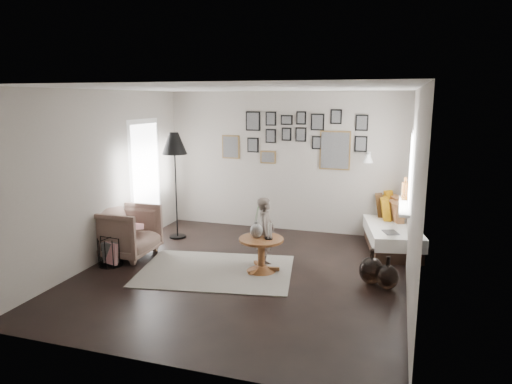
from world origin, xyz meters
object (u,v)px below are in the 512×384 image
(armchair, at_px, (126,232))
(pedestal_table, at_px, (261,256))
(magazine_basket, at_px, (110,252))
(vase, at_px, (256,228))
(floor_lamp, at_px, (174,147))
(daybed, at_px, (391,230))
(demijohn_large, at_px, (371,270))
(demijohn_small, at_px, (387,277))
(child, at_px, (266,233))

(armchair, bearing_deg, pedestal_table, -90.46)
(armchair, relative_size, magazine_basket, 2.05)
(vase, xyz_separation_m, magazine_basket, (-2.16, -0.45, -0.43))
(armchair, bearing_deg, floor_lamp, -15.75)
(daybed, height_order, demijohn_large, daybed)
(vase, distance_m, demijohn_small, 1.90)
(magazine_basket, relative_size, child, 0.41)
(armchair, bearing_deg, demijohn_small, -91.78)
(daybed, relative_size, child, 1.83)
(demijohn_small, bearing_deg, child, 169.82)
(vase, height_order, daybed, vase)
(pedestal_table, distance_m, daybed, 2.53)
(pedestal_table, xyz_separation_m, armchair, (-2.24, 0.01, 0.17))
(daybed, relative_size, floor_lamp, 1.02)
(child, bearing_deg, magazine_basket, 101.36)
(armchair, height_order, demijohn_small, armchair)
(armchair, relative_size, child, 0.84)
(demijohn_large, xyz_separation_m, demijohn_small, (0.21, -0.12, -0.02))
(vase, height_order, floor_lamp, floor_lamp)
(daybed, distance_m, floor_lamp, 3.98)
(magazine_basket, bearing_deg, demijohn_small, 4.72)
(daybed, xyz_separation_m, child, (-1.76, -1.59, 0.25))
(pedestal_table, height_order, demijohn_large, pedestal_table)
(magazine_basket, height_order, demijohn_large, demijohn_large)
(armchair, height_order, child, child)
(daybed, relative_size, armchair, 2.18)
(pedestal_table, xyz_separation_m, vase, (-0.08, 0.02, 0.41))
(pedestal_table, relative_size, demijohn_large, 1.30)
(vase, distance_m, demijohn_large, 1.69)
(armchair, bearing_deg, magazine_basket, -179.91)
(floor_lamp, bearing_deg, vase, -31.27)
(demijohn_large, height_order, demijohn_small, demijohn_large)
(pedestal_table, height_order, child, child)
(magazine_basket, bearing_deg, demijohn_large, 6.78)
(demijohn_small, distance_m, child, 1.82)
(floor_lamp, bearing_deg, pedestal_table, -30.64)
(magazine_basket, distance_m, demijohn_large, 3.81)
(demijohn_small, bearing_deg, armchair, 178.42)
(armchair, xyz_separation_m, floor_lamp, (0.31, 1.13, 1.23))
(daybed, bearing_deg, floor_lamp, 179.49)
(daybed, bearing_deg, magazine_basket, -161.54)
(magazine_basket, xyz_separation_m, demijohn_small, (4.00, 0.33, -0.04))
(demijohn_small, bearing_deg, vase, 176.28)
(pedestal_table, bearing_deg, floor_lamp, 149.36)
(daybed, xyz_separation_m, demijohn_large, (-0.21, -1.79, -0.09))
(demijohn_large, bearing_deg, armchair, -179.85)
(demijohn_large, relative_size, demijohn_small, 1.10)
(magazine_basket, bearing_deg, vase, 11.78)
(pedestal_table, bearing_deg, demijohn_large, 0.75)
(floor_lamp, relative_size, demijohn_small, 4.20)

